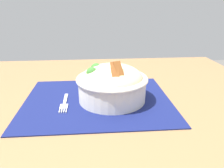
# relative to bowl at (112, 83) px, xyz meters

# --- Properties ---
(table) EXTENTS (1.20, 0.97, 0.72)m
(table) POSITION_rel_bowl_xyz_m (0.05, -0.01, -0.13)
(table) COLOR olive
(table) RESTS_ON ground_plane
(placemat) EXTENTS (0.44, 0.35, 0.00)m
(placemat) POSITION_rel_bowl_xyz_m (0.04, -0.00, -0.06)
(placemat) COLOR #11194C
(placemat) RESTS_ON table
(bowl) EXTENTS (0.21, 0.21, 0.13)m
(bowl) POSITION_rel_bowl_xyz_m (0.00, 0.00, 0.00)
(bowl) COLOR silver
(bowl) RESTS_ON placemat
(fork) EXTENTS (0.02, 0.13, 0.00)m
(fork) POSITION_rel_bowl_xyz_m (0.14, 0.02, -0.05)
(fork) COLOR silver
(fork) RESTS_ON placemat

